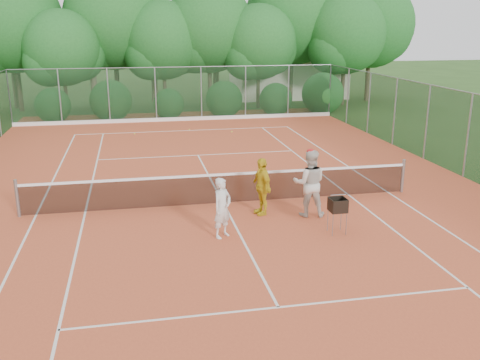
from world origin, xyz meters
name	(u,v)px	position (x,y,z in m)	size (l,w,h in m)	color
ground	(223,204)	(0.00, 0.00, 0.00)	(120.00, 120.00, 0.00)	#2A4D1B
clay_court	(223,204)	(0.00, 0.00, 0.01)	(18.00, 36.00, 0.02)	#CC552F
club_building	(287,77)	(9.00, 24.00, 1.50)	(8.00, 5.00, 3.00)	beige
tennis_net	(223,188)	(0.00, 0.00, 0.53)	(11.97, 0.10, 1.10)	gray
player_white	(222,208)	(-0.47, -2.63, 0.81)	(0.58, 0.38, 1.58)	silver
player_center_grp	(309,183)	(2.22, -1.52, 0.99)	(1.08, 0.93, 1.97)	beige
player_yellow	(262,186)	(0.93, -1.12, 0.85)	(0.98, 0.41, 1.67)	gold
ball_hopper	(338,206)	(2.53, -2.96, 0.78)	(0.42, 0.42, 0.96)	gray
stray_ball_a	(189,130)	(0.24, 11.97, 0.05)	(0.07, 0.07, 0.07)	yellow
stray_ball_b	(135,134)	(-2.57, 11.40, 0.05)	(0.07, 0.07, 0.07)	#BFD832
stray_ball_c	(232,132)	(2.30, 10.99, 0.05)	(0.07, 0.07, 0.07)	#D5EF37
court_markings	(223,203)	(0.00, 0.00, 0.02)	(11.03, 23.83, 0.01)	white
fence_back	(179,94)	(0.00, 15.00, 1.52)	(18.07, 0.07, 3.00)	#19381E
tropical_treeline	(192,27)	(1.43, 20.22, 5.11)	(32.10, 8.49, 15.03)	brown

